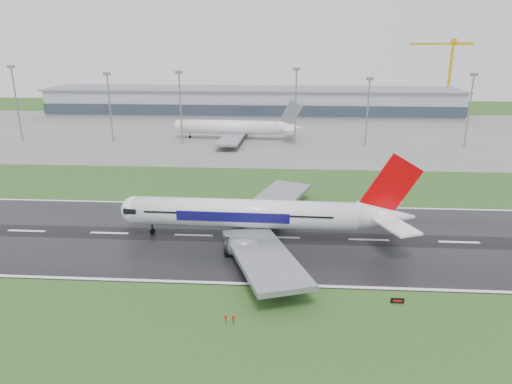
{
  "coord_description": "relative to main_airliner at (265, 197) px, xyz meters",
  "views": [
    {
      "loc": [
        20.9,
        -98.78,
        43.14
      ],
      "look_at": [
        13.67,
        12.0,
        7.0
      ],
      "focal_mm": 32.88,
      "sensor_mm": 36.0,
      "label": 1
    }
  ],
  "objects": [
    {
      "name": "floodmast_4",
      "position": [
        38.25,
        100.35,
        3.88
      ],
      "size": [
        0.64,
        0.64,
        27.41
      ],
      "primitive_type": "cylinder",
      "color": "gray",
      "rests_on": "ground"
    },
    {
      "name": "parked_airliner",
      "position": [
        -18.76,
        110.85,
        -1.05
      ],
      "size": [
        61.9,
        58.01,
        17.38
      ],
      "primitive_type": null,
      "rotation": [
        0.0,
        0.0,
        -0.05
      ],
      "color": "white",
      "rests_on": "apron"
    },
    {
      "name": "tower_crane",
      "position": [
        102.72,
        200.35,
        12.13
      ],
      "size": [
        41.97,
        19.35,
        43.92
      ],
      "primitive_type": null,
      "rotation": [
        0.0,
        0.0,
        0.4
      ],
      "color": "#D7A00A",
      "rests_on": "ground"
    },
    {
      "name": "terminal",
      "position": [
        -16.37,
        185.35,
        -2.33
      ],
      "size": [
        240.0,
        36.0,
        15.0
      ],
      "primitive_type": "cube",
      "color": "#91939C",
      "rests_on": "ground"
    },
    {
      "name": "runway_sign",
      "position": [
        24.14,
        -26.47,
        -9.31
      ],
      "size": [
        2.3,
        0.27,
        1.04
      ],
      "primitive_type": null,
      "rotation": [
        0.0,
        0.0,
        0.0
      ],
      "color": "black",
      "rests_on": "ground"
    },
    {
      "name": "floodmast_0",
      "position": [
        -113.08,
        100.35,
        5.98
      ],
      "size": [
        0.64,
        0.64,
        31.6
      ],
      "primitive_type": "cylinder",
      "color": "gray",
      "rests_on": "ground"
    },
    {
      "name": "floodmast_2",
      "position": [
        -40.78,
        100.35,
        5.01
      ],
      "size": [
        0.64,
        0.64,
        29.67
      ],
      "primitive_type": "cylinder",
      "color": "gray",
      "rests_on": "ground"
    },
    {
      "name": "ground",
      "position": [
        -16.37,
        0.35,
        -9.83
      ],
      "size": [
        520.0,
        520.0,
        0.0
      ],
      "primitive_type": "plane",
      "color": "#264A1B",
      "rests_on": "ground"
    },
    {
      "name": "floodmast_1",
      "position": [
        -71.62,
        100.35,
        4.63
      ],
      "size": [
        0.64,
        0.64,
        28.9
      ],
      "primitive_type": "cylinder",
      "color": "gray",
      "rests_on": "ground"
    },
    {
      "name": "runway",
      "position": [
        -16.37,
        0.35,
        -9.78
      ],
      "size": [
        400.0,
        45.0,
        0.1
      ],
      "primitive_type": "cube",
      "color": "black",
      "rests_on": "ground"
    },
    {
      "name": "main_airliner",
      "position": [
        0.0,
        0.0,
        0.0
      ],
      "size": [
        67.43,
        64.38,
        19.45
      ],
      "primitive_type": null,
      "rotation": [
        0.0,
        0.0,
        -0.03
      ],
      "color": "white",
      "rests_on": "runway"
    },
    {
      "name": "apron",
      "position": [
        -16.37,
        125.35,
        -9.79
      ],
      "size": [
        400.0,
        130.0,
        0.08
      ],
      "primitive_type": "cube",
      "color": "slate",
      "rests_on": "ground"
    },
    {
      "name": "floodmast_3",
      "position": [
        8.24,
        100.35,
        5.72
      ],
      "size": [
        0.64,
        0.64,
        31.09
      ],
      "primitive_type": "cylinder",
      "color": "gray",
      "rests_on": "ground"
    },
    {
      "name": "floodmast_5",
      "position": [
        79.47,
        100.35,
        4.79
      ],
      "size": [
        0.64,
        0.64,
        29.24
      ],
      "primitive_type": "cylinder",
      "color": "gray",
      "rests_on": "ground"
    }
  ]
}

